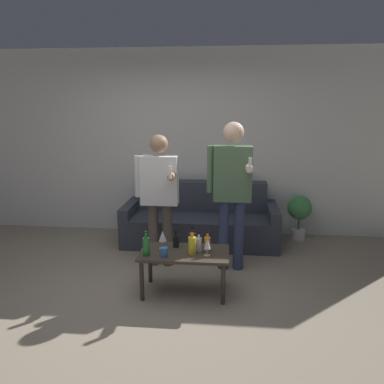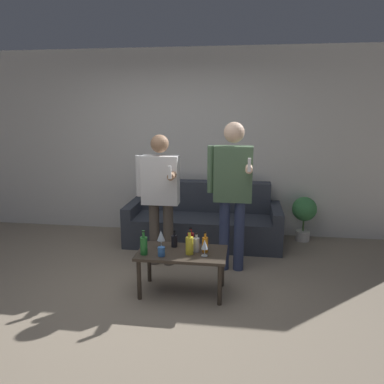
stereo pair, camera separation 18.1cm
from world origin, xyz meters
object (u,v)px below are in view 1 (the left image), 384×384
at_px(coffee_table, 184,257).
at_px(person_standing_left, 159,191).
at_px(bottle_orange, 176,241).
at_px(person_standing_right, 232,185).
at_px(couch, 201,222).

xyz_separation_m(coffee_table, person_standing_left, (-0.37, 0.68, 0.53)).
height_order(bottle_orange, person_standing_right, person_standing_right).
bearing_deg(bottle_orange, couch, 83.55).
height_order(couch, person_standing_left, person_standing_left).
xyz_separation_m(couch, coffee_table, (-0.06, -1.51, 0.10)).
bearing_deg(person_standing_left, bottle_orange, -64.02).
bearing_deg(couch, person_standing_left, -117.03).
relative_size(couch, coffee_table, 2.36).
bearing_deg(person_standing_left, coffee_table, -61.15).
distance_m(couch, person_standing_right, 1.21).
height_order(bottle_orange, person_standing_left, person_standing_left).
height_order(couch, bottle_orange, couch).
bearing_deg(person_standing_right, bottle_orange, -138.10).
xyz_separation_m(person_standing_left, person_standing_right, (0.84, -0.04, 0.10)).
distance_m(coffee_table, person_standing_left, 0.94).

